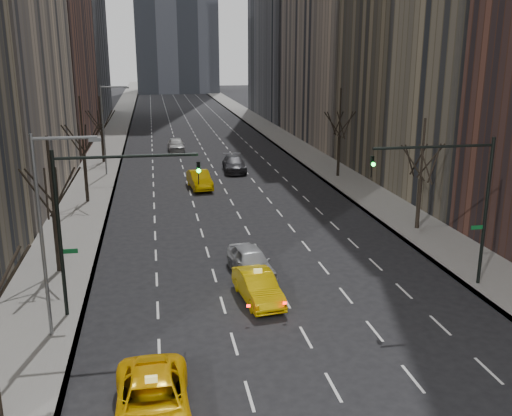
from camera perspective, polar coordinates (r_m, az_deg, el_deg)
sidewalk_left at (r=85.41m, az=-14.27°, el=6.68°), size 4.50×320.00×0.15m
sidewalk_right at (r=87.20m, az=2.12°, el=7.32°), size 4.50×320.00×0.15m
tree_lw_b at (r=33.93m, az=-19.56°, el=-0.29°), size 3.36×3.50×7.82m
tree_lw_c at (r=49.35m, az=-16.81°, el=5.03°), size 3.36×3.50×8.74m
tree_lw_d at (r=67.13m, az=-15.18°, el=7.35°), size 3.36×3.50×7.36m
tree_rw_b at (r=41.59m, az=16.13°, el=2.79°), size 3.36×3.50×7.82m
tree_rw_c at (r=57.92m, az=8.32°, el=6.99°), size 3.36×3.50×8.74m
traffic_mast_left at (r=27.34m, az=-15.79°, el=0.21°), size 6.69×0.39×8.00m
traffic_mast_right at (r=31.27m, az=19.60°, el=1.77°), size 6.69×0.39×8.00m
streetlight_near at (r=25.63m, az=-20.04°, el=-0.85°), size 2.83×0.22×9.00m
streetlight_far at (r=59.86m, az=-14.72°, el=8.45°), size 2.83×0.22×9.00m
taxi_suv at (r=20.92m, az=-10.31°, el=-18.56°), size 2.63×5.65×1.57m
taxi_sedan at (r=29.40m, az=0.19°, el=-7.88°), size 2.15×4.76×1.52m
silver_sedan_ahead at (r=32.59m, az=-0.53°, el=-5.37°), size 2.52×4.99×1.63m
far_taxi at (r=53.32m, az=-5.66°, el=2.83°), size 2.22×5.11×1.63m
far_suv_grey at (r=60.61m, az=-2.19°, el=4.42°), size 2.54×5.72×1.63m
far_car_white at (r=73.62m, az=-8.00°, el=6.28°), size 2.08×5.06×1.72m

